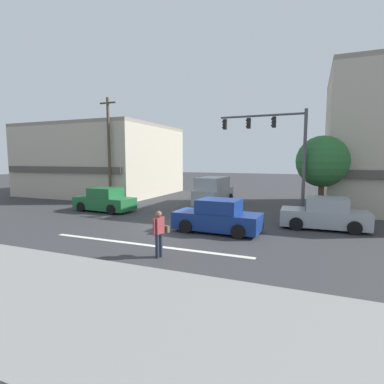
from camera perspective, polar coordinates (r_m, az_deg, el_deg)
ground_plane at (r=15.51m, az=-2.31°, el=-6.66°), size 120.00×120.00×0.00m
lane_marking_stripe at (r=12.51m, az=-9.02°, el=-9.90°), size 9.00×0.24×0.01m
sidewalk_curb at (r=8.84m, az=-26.74°, el=-16.97°), size 40.00×5.00×0.16m
building_left_block at (r=31.63m, az=-16.61°, el=5.76°), size 12.83×11.06×6.67m
street_tree at (r=19.02m, az=23.59°, el=5.32°), size 2.97×2.97×4.83m
utility_pole_near_left at (r=24.00m, az=-15.52°, el=7.78°), size 1.40×0.22×8.09m
utility_pole_far_right at (r=23.13m, az=27.47°, el=7.61°), size 1.40×0.22×8.29m
traffic_light_mast at (r=17.80m, az=16.47°, el=8.70°), size 4.89×0.28×6.20m
sedan_parked_curbside at (r=20.87m, az=-16.29°, el=-1.58°), size 4.20×2.08×1.58m
sedan_waiting_far at (r=16.37m, az=23.89°, el=-3.97°), size 4.14×1.95×1.58m
van_crossing_rightbound at (r=23.03m, az=4.09°, el=0.11°), size 2.14×4.65×2.11m
sedan_approaching_near at (r=14.38m, az=4.89°, el=-4.81°), size 4.17×2.01×1.58m
pedestrian_foreground_with_bag at (r=10.70m, az=-6.25°, el=-7.38°), size 0.42×0.67×1.67m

